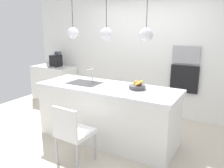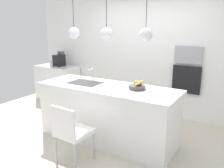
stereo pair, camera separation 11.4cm
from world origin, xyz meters
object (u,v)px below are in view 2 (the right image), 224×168
(fruit_bowl, at_px, (137,86))
(microwave, at_px, (188,55))
(oven, at_px, (186,80))
(chair_near, at_px, (71,131))
(coffee_machine, at_px, (59,60))

(fruit_bowl, relative_size, microwave, 0.48)
(oven, distance_m, chair_near, 2.66)
(coffee_machine, distance_m, chair_near, 3.18)
(coffee_machine, distance_m, microwave, 3.23)
(fruit_bowl, height_order, chair_near, fruit_bowl)
(oven, bearing_deg, coffee_machine, -174.70)
(coffee_machine, height_order, chair_near, coffee_machine)
(fruit_bowl, distance_m, chair_near, 1.23)
(chair_near, bearing_deg, fruit_bowl, 61.07)
(oven, xyz_separation_m, chair_near, (-0.94, -2.46, -0.36))
(fruit_bowl, xyz_separation_m, oven, (0.40, 1.48, -0.14))
(oven, bearing_deg, fruit_bowl, -104.96)
(oven, height_order, chair_near, oven)
(coffee_machine, height_order, microwave, microwave)
(coffee_machine, xyz_separation_m, oven, (3.20, 0.30, -0.19))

